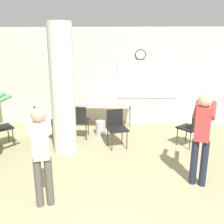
# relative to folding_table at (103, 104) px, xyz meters

# --- Properties ---
(wall_back) EXTENTS (8.00, 0.15, 2.80)m
(wall_back) POSITION_rel_folding_table_xyz_m (0.28, 0.58, 0.69)
(wall_back) COLOR beige
(wall_back) RESTS_ON ground_plane
(support_pillar) EXTENTS (0.51, 0.51, 2.80)m
(support_pillar) POSITION_rel_folding_table_xyz_m (-0.76, -1.55, 0.69)
(support_pillar) COLOR silver
(support_pillar) RESTS_ON ground_plane
(folding_table) EXTENTS (1.64, 0.60, 0.76)m
(folding_table) POSITION_rel_folding_table_xyz_m (0.00, 0.00, 0.00)
(folding_table) COLOR beige
(folding_table) RESTS_ON ground_plane
(bottle_on_table) EXTENTS (0.08, 0.08, 0.24)m
(bottle_on_table) POSITION_rel_folding_table_xyz_m (0.35, 0.08, 0.15)
(bottle_on_table) COLOR silver
(bottle_on_table) RESTS_ON folding_table
(waste_bin) EXTENTS (0.27, 0.27, 0.37)m
(waste_bin) POSITION_rel_folding_table_xyz_m (-0.04, -0.49, -0.52)
(waste_bin) COLOR #B2B2B7
(waste_bin) RESTS_ON ground_plane
(chair_mid_room) EXTENTS (0.62, 0.62, 0.87)m
(chair_mid_room) POSITION_rel_folding_table_xyz_m (2.15, -1.23, -0.20)
(chair_mid_room) COLOR black
(chair_mid_room) RESTS_ON ground_plane
(chair_table_front) EXTENTS (0.55, 0.55, 0.87)m
(chair_table_front) POSITION_rel_folding_table_xyz_m (0.40, -1.24, -0.20)
(chair_table_front) COLOR black
(chair_table_front) RESTS_ON ground_plane
(chair_near_pillar) EXTENTS (0.61, 0.61, 0.87)m
(chair_near_pillar) POSITION_rel_folding_table_xyz_m (-1.43, -0.99, -0.20)
(chair_near_pillar) COLOR black
(chair_near_pillar) RESTS_ON ground_plane
(chair_table_left) EXTENTS (0.45, 0.45, 0.87)m
(chair_table_left) POSITION_rel_folding_table_xyz_m (-0.54, -0.81, -0.20)
(chair_table_left) COLOR black
(chair_table_left) RESTS_ON ground_plane
(person_playing_side) EXTENTS (0.51, 0.68, 1.62)m
(person_playing_side) POSITION_rel_folding_table_xyz_m (1.85, -2.84, 0.25)
(person_playing_side) COLOR #1E2338
(person_playing_side) RESTS_ON ground_plane
(person_playing_front) EXTENTS (0.45, 0.61, 1.54)m
(person_playing_front) POSITION_rel_folding_table_xyz_m (-0.65, -3.50, 0.20)
(person_playing_front) COLOR #514C47
(person_playing_front) RESTS_ON ground_plane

